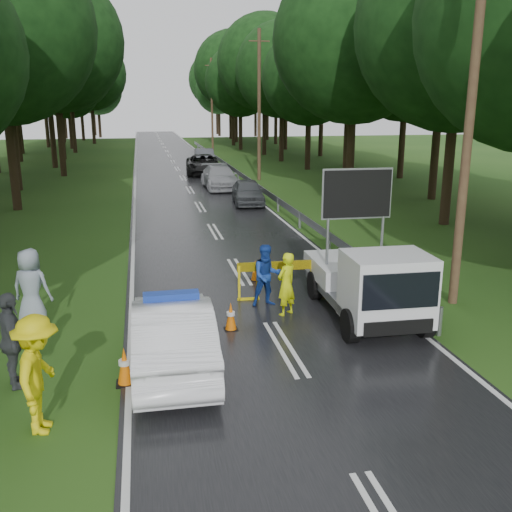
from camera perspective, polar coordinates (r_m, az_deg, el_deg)
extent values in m
plane|color=#1D4413|center=(12.77, 2.88, -9.21)|extent=(160.00, 160.00, 0.00)
cube|color=black|center=(41.70, -7.34, 7.74)|extent=(7.00, 140.00, 0.02)
cylinder|color=gray|center=(13.95, 17.89, -6.23)|extent=(0.12, 0.12, 0.70)
cube|color=gray|center=(42.06, -2.28, 8.65)|extent=(0.05, 60.00, 0.30)
cylinder|color=#4C3123|center=(15.55, 20.64, 13.24)|extent=(0.24, 0.24, 10.00)
cylinder|color=#4C3123|center=(40.10, 0.32, 14.72)|extent=(0.24, 0.24, 10.00)
cube|color=#4C3123|center=(40.29, 0.33, 20.71)|extent=(1.40, 0.08, 0.08)
cylinder|color=#4C3123|center=(65.77, -4.43, 14.82)|extent=(0.24, 0.24, 10.00)
cube|color=#4C3123|center=(65.89, -4.51, 18.47)|extent=(1.40, 0.08, 0.08)
imported|color=white|center=(11.72, -8.33, -7.74)|extent=(1.60, 4.46, 1.46)
cube|color=#1938A5|center=(11.43, -8.48, -4.02)|extent=(1.10, 0.32, 0.15)
cube|color=gray|center=(14.99, 10.36, -3.58)|extent=(1.98, 3.98, 0.23)
cube|color=white|center=(15.72, 9.27, -1.22)|extent=(2.03, 2.30, 0.51)
cube|color=white|center=(13.30, 12.94, -3.17)|extent=(1.91, 1.55, 1.59)
cube|color=black|center=(12.58, 14.31, -3.42)|extent=(1.73, 0.09, 0.79)
cube|color=black|center=(14.92, 10.07, 6.15)|extent=(1.78, 0.16, 1.22)
cylinder|color=black|center=(13.10, 9.43, -6.89)|extent=(0.28, 0.79, 0.79)
cylinder|color=black|center=(13.76, 16.48, -6.23)|extent=(0.28, 0.79, 0.79)
cylinder|color=black|center=(15.78, 5.92, -2.92)|extent=(0.28, 0.79, 0.79)
cylinder|color=black|center=(16.33, 11.94, -2.55)|extent=(0.28, 0.79, 0.79)
cube|color=yellow|center=(15.48, -1.70, -2.77)|extent=(0.06, 0.06, 1.01)
cube|color=yellow|center=(15.55, 0.14, -2.68)|extent=(0.06, 0.06, 1.01)
cube|color=yellow|center=(15.85, 5.55, -2.41)|extent=(0.06, 0.06, 1.01)
cube|color=yellow|center=(15.98, 7.30, -2.31)|extent=(0.06, 0.06, 1.01)
cube|color=#F2CC00|center=(15.55, 2.89, -0.95)|extent=(2.62, 0.16, 0.25)
imported|color=#DEF40D|center=(14.40, 3.04, -2.83)|extent=(0.72, 0.67, 1.64)
imported|color=#193EA3|center=(15.05, 1.10, -1.97)|extent=(0.85, 0.69, 1.67)
imported|color=yellow|center=(10.02, -20.93, -11.00)|extent=(0.85, 1.36, 2.01)
imported|color=#3C3F44|center=(11.70, -23.23, -7.81)|extent=(0.77, 1.19, 1.88)
imported|color=#8A96A6|center=(14.67, -21.56, -2.98)|extent=(1.09, 0.88, 1.93)
imported|color=#3F4347|center=(30.52, -0.84, 6.44)|extent=(1.90, 4.01, 1.33)
imported|color=#96979D|center=(36.28, -3.64, 7.86)|extent=(2.10, 4.93, 1.42)
imported|color=black|center=(43.69, -5.30, 9.10)|extent=(2.78, 5.51, 1.49)
imported|color=#45474D|center=(49.71, -5.17, 9.79)|extent=(1.67, 4.44, 1.45)
cube|color=black|center=(11.53, -12.90, -12.30)|extent=(0.36, 0.36, 0.03)
cone|color=orange|center=(11.37, -13.01, -10.61)|extent=(0.30, 0.30, 0.74)
cube|color=black|center=(13.73, -2.52, -7.34)|extent=(0.33, 0.33, 0.03)
cone|color=orange|center=(13.60, -2.54, -6.01)|extent=(0.27, 0.27, 0.67)
cube|color=black|center=(17.39, -0.08, -2.43)|extent=(0.31, 0.31, 0.03)
cone|color=orange|center=(17.30, -0.08, -1.42)|extent=(0.25, 0.25, 0.63)
cube|color=black|center=(12.88, -10.21, -9.13)|extent=(0.39, 0.39, 0.03)
cone|color=orange|center=(12.72, -10.30, -7.46)|extent=(0.32, 0.32, 0.80)
cube|color=black|center=(15.60, 13.68, -4.95)|extent=(0.39, 0.39, 0.03)
cone|color=orange|center=(15.47, 13.77, -3.54)|extent=(0.32, 0.32, 0.80)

